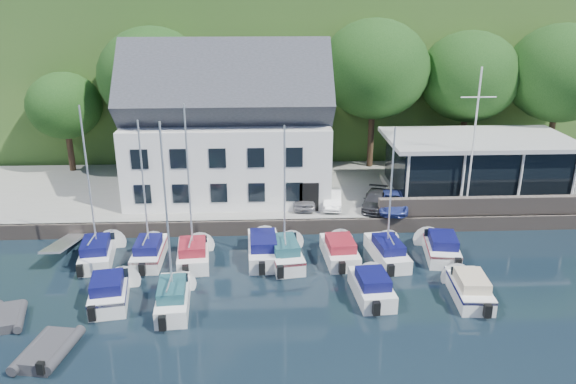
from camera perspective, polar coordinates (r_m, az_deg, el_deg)
The scene contains 33 objects.
ground at distance 27.53m, azimuth 7.50°, elevation -13.49°, with size 180.00×180.00×0.00m, color black.
quay at distance 42.91m, azimuth 3.58°, elevation -0.05°, with size 60.00×13.00×1.00m, color gray.
quay_face at distance 36.90m, azimuth 4.64°, elevation -3.47°, with size 60.00×0.30×1.00m, color #5C5049.
hillside at distance 85.03m, azimuth 0.43°, elevation 15.04°, with size 160.00×75.00×16.00m, color #2A541F.
harbor_building at distance 40.37m, azimuth -6.10°, elevation 5.80°, with size 14.40×8.20×8.70m, color white, non-canonical shape.
club_pavilion at distance 43.32m, azimuth 18.51°, elevation 2.68°, with size 13.20×7.20×4.10m, color black, non-canonical shape.
seawall at distance 40.14m, azimuth 21.87°, elevation -1.25°, with size 18.00×0.50×1.20m, color #5C5049.
gangway at distance 36.99m, azimuth -21.36°, elevation -5.65°, with size 1.20×6.00×1.40m, color silver, non-canonical shape.
car_silver at distance 38.76m, azimuth 1.69°, elevation -0.44°, with size 1.50×3.72×1.27m, color #B0AFB4.
car_white at distance 38.66m, azimuth 4.51°, elevation -0.67°, with size 1.19×3.41×1.12m, color white.
car_dgrey at distance 38.75m, azimuth 8.86°, elevation -0.83°, with size 1.53×3.77×1.09m, color #2F3034.
car_blue at distance 38.58m, azimuth 10.48°, elevation -0.90°, with size 1.42×3.61×1.23m, color navy.
flagpole at distance 38.76m, azimuth 18.33°, elevation 4.96°, with size 2.29×0.20×9.55m, color white, non-canonical shape.
tree_0 at distance 48.89m, azimuth -21.56°, elevation 6.59°, with size 5.89×5.89×8.05m, color black, non-canonical shape.
tree_1 at distance 46.11m, azimuth -13.38°, elevation 8.95°, with size 8.46×8.46×11.56m, color black, non-canonical shape.
tree_2 at distance 45.22m, azimuth -1.10°, elevation 8.21°, with size 7.26×7.26×9.92m, color black, non-canonical shape.
tree_3 at distance 46.82m, azimuth 8.63°, elevation 9.74°, with size 8.84×8.84×12.09m, color black, non-canonical shape.
tree_4 at distance 49.00m, azimuth 17.69°, elevation 8.91°, with size 8.14×8.14×11.12m, color black, non-canonical shape.
tree_5 at distance 50.51m, azimuth 25.64°, elevation 8.57°, with size 8.59×8.59×11.74m, color black, non-canonical shape.
boat_r1_0 at distance 33.66m, azimuth -19.46°, elevation -0.11°, with size 1.90×6.09×8.46m, color white, non-canonical shape.
boat_r1_1 at distance 32.76m, azimuth -14.41°, elevation -0.05°, with size 1.75×5.66×8.52m, color white, non-canonical shape.
boat_r1_2 at distance 31.93m, azimuth -9.98°, elevation -0.21°, with size 1.94×5.39×8.55m, color white, non-canonical shape.
boat_r1_3 at distance 33.43m, azimuth -2.53°, elevation -5.49°, with size 1.94×6.51×1.53m, color white, non-canonical shape.
boat_r1_4 at distance 31.53m, azimuth -0.36°, elevation 0.23°, with size 1.82×6.22×8.96m, color white, non-canonical shape.
boat_r1_5 at distance 33.40m, azimuth 5.27°, elevation -5.70°, with size 1.94×5.61×1.41m, color white, non-canonical shape.
boat_r1_6 at distance 32.40m, azimuth 10.40°, elevation -0.12°, with size 1.71×6.23×8.35m, color white, non-canonical shape.
boat_r1_7 at distance 34.79m, azimuth 15.31°, elevation -5.23°, with size 1.94×5.60×1.47m, color white, non-canonical shape.
boat_r2_0 at distance 30.29m, azimuth -17.73°, elevation -9.36°, with size 1.95×5.28×1.51m, color white, non-canonical shape.
boat_r2_1 at distance 27.40m, azimuth -12.13°, elevation -3.41°, with size 1.68×5.98×8.89m, color white, non-canonical shape.
boat_r2_3 at distance 29.70m, azimuth 8.50°, elevation -9.25°, with size 1.88×5.36×1.45m, color white, non-canonical shape.
boat_r2_4 at distance 30.75m, azimuth 17.95°, elevation -9.05°, with size 1.81×5.59×1.40m, color white, non-canonical shape.
dinghy_0 at distance 30.70m, azimuth -26.57°, elevation -11.16°, with size 1.64×2.73×0.64m, color #323237, non-canonical shape.
dinghy_1 at distance 27.36m, azimuth -23.22°, elevation -14.40°, with size 1.95×3.26×0.76m, color #323237, non-canonical shape.
Camera 1 is at (-4.55, -22.62, 15.03)m, focal length 35.00 mm.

